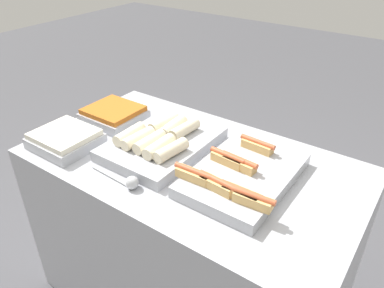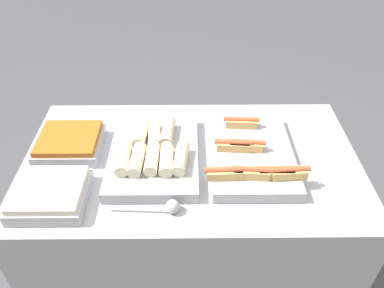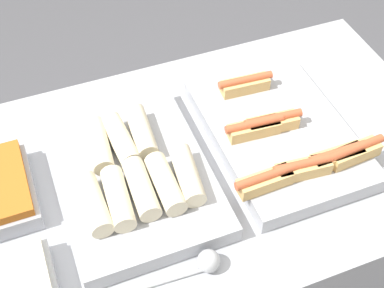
{
  "view_description": "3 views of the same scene",
  "coord_description": "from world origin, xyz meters",
  "px_view_note": "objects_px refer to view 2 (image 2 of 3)",
  "views": [
    {
      "loc": [
        0.77,
        -1.09,
        1.78
      ],
      "look_at": [
        0.0,
        0.0,
        0.97
      ],
      "focal_mm": 35.0,
      "sensor_mm": 36.0,
      "label": 1
    },
    {
      "loc": [
        -0.01,
        -1.19,
        1.96
      ],
      "look_at": [
        0.0,
        0.0,
        0.97
      ],
      "focal_mm": 35.0,
      "sensor_mm": 36.0,
      "label": 2
    },
    {
      "loc": [
        -0.32,
        -0.83,
        1.97
      ],
      "look_at": [
        0.0,
        0.0,
        0.97
      ],
      "focal_mm": 50.0,
      "sensor_mm": 36.0,
      "label": 3
    }
  ],
  "objects_px": {
    "tray_wraps": "(154,153)",
    "serving_spoon_near": "(168,207)",
    "tray_hotdogs": "(251,154)",
    "tray_side_front": "(50,194)",
    "tray_side_back": "(70,143)"
  },
  "relations": [
    {
      "from": "tray_side_back",
      "to": "serving_spoon_near",
      "type": "xyz_separation_m",
      "value": [
        0.44,
        -0.36,
        -0.01
      ]
    },
    {
      "from": "serving_spoon_near",
      "to": "tray_wraps",
      "type": "bearing_deg",
      "value": 104.16
    },
    {
      "from": "tray_wraps",
      "to": "tray_hotdogs",
      "type": "bearing_deg",
      "value": -1.0
    },
    {
      "from": "tray_side_front",
      "to": "serving_spoon_near",
      "type": "height_order",
      "value": "tray_side_front"
    },
    {
      "from": "tray_side_front",
      "to": "serving_spoon_near",
      "type": "xyz_separation_m",
      "value": [
        0.44,
        -0.06,
        -0.01
      ]
    },
    {
      "from": "tray_side_front",
      "to": "serving_spoon_near",
      "type": "bearing_deg",
      "value": -7.12
    },
    {
      "from": "tray_side_front",
      "to": "tray_side_back",
      "type": "distance_m",
      "value": 0.3
    },
    {
      "from": "tray_wraps",
      "to": "tray_side_back",
      "type": "height_order",
      "value": "tray_wraps"
    },
    {
      "from": "tray_hotdogs",
      "to": "tray_wraps",
      "type": "relative_size",
      "value": 1.0
    },
    {
      "from": "tray_wraps",
      "to": "serving_spoon_near",
      "type": "xyz_separation_m",
      "value": [
        0.07,
        -0.28,
        -0.02
      ]
    },
    {
      "from": "tray_wraps",
      "to": "serving_spoon_near",
      "type": "height_order",
      "value": "tray_wraps"
    },
    {
      "from": "tray_side_front",
      "to": "tray_side_back",
      "type": "height_order",
      "value": "same"
    },
    {
      "from": "tray_wraps",
      "to": "serving_spoon_near",
      "type": "bearing_deg",
      "value": -75.84
    },
    {
      "from": "tray_side_back",
      "to": "serving_spoon_near",
      "type": "bearing_deg",
      "value": -38.86
    },
    {
      "from": "tray_hotdogs",
      "to": "tray_wraps",
      "type": "height_order",
      "value": "tray_wraps"
    }
  ]
}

